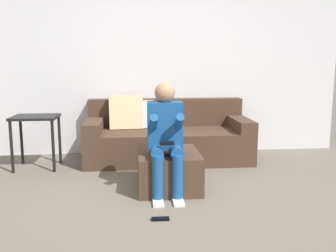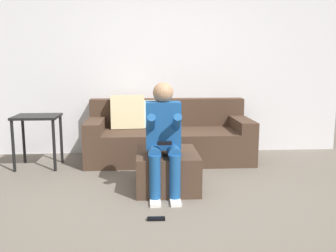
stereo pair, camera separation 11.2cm
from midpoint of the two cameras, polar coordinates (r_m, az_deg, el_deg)
ground_plane at (r=3.56m, az=-0.07°, el=-12.00°), size 6.91×6.91×0.00m
wall_back at (r=5.48m, az=-2.16°, el=8.99°), size 5.31×0.10×2.50m
couch_sectional at (r=5.13m, az=-0.93°, el=-1.67°), size 2.17×0.95×0.88m
ottoman at (r=3.98m, az=-0.80°, el=-6.67°), size 0.64×0.74×0.39m
person_seated at (r=3.71m, az=-1.25°, el=-1.06°), size 0.35×0.58×1.12m
side_table at (r=4.94m, az=-20.07°, el=0.14°), size 0.54×0.46×0.66m
remote_near_ottoman at (r=3.26m, az=-2.18°, el=-13.91°), size 0.15×0.05×0.02m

